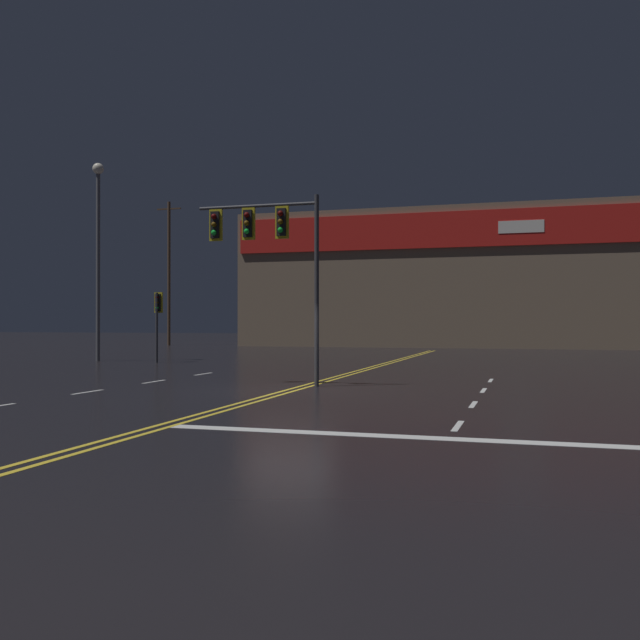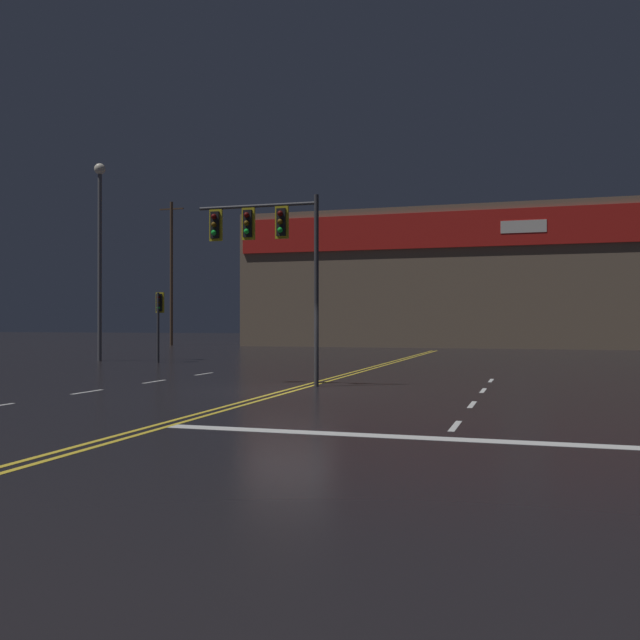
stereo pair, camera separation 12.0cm
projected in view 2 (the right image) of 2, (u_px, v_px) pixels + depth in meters
ground_plane at (287, 391)px, 19.85m from camera, size 200.00×200.00×0.00m
road_markings at (308, 397)px, 18.20m from camera, size 15.50×60.00×0.01m
traffic_signal_median at (265, 238)px, 21.84m from camera, size 3.92×0.36×5.76m
traffic_signal_corner_northwest at (159, 311)px, 34.24m from camera, size 0.42×0.36×3.38m
streetlight_far_median at (100, 236)px, 35.60m from camera, size 0.56×0.56×9.89m
building_backdrop at (451, 280)px, 57.87m from camera, size 32.90×10.23×10.72m
utility_pole_row at (443, 262)px, 53.50m from camera, size 46.39×0.26×12.97m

